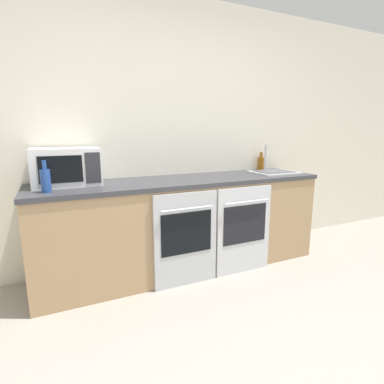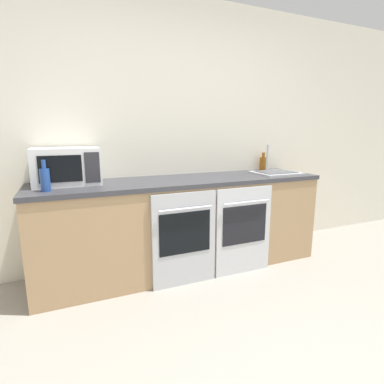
# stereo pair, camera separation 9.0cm
# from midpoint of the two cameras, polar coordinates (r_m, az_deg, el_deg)

# --- Properties ---
(wall_back) EXTENTS (10.00, 0.06, 2.60)m
(wall_back) POSITION_cam_midpoint_polar(r_m,az_deg,el_deg) (3.10, -3.17, 11.06)
(wall_back) COLOR silver
(wall_back) RESTS_ON ground_plane
(counter_back) EXTENTS (2.71, 0.66, 0.88)m
(counter_back) POSITION_cam_midpoint_polar(r_m,az_deg,el_deg) (2.91, -0.65, -6.09)
(counter_back) COLOR tan
(counter_back) RESTS_ON ground_plane
(oven_left) EXTENTS (0.57, 0.06, 0.82)m
(oven_left) POSITION_cam_midpoint_polar(r_m,az_deg,el_deg) (2.58, -0.41, -8.95)
(oven_left) COLOR #B7BABF
(oven_left) RESTS_ON ground_plane
(oven_right) EXTENTS (0.57, 0.06, 0.82)m
(oven_right) POSITION_cam_midpoint_polar(r_m,az_deg,el_deg) (2.85, 10.71, -7.16)
(oven_right) COLOR silver
(oven_right) RESTS_ON ground_plane
(microwave) EXTENTS (0.53, 0.37, 0.31)m
(microwave) POSITION_cam_midpoint_polar(r_m,az_deg,el_deg) (2.70, -21.88, 4.58)
(microwave) COLOR silver
(microwave) RESTS_ON counter_back
(bottle_amber) EXTENTS (0.08, 0.08, 0.20)m
(bottle_amber) POSITION_cam_midpoint_polar(r_m,az_deg,el_deg) (3.55, 14.12, 5.33)
(bottle_amber) COLOR #8C5114
(bottle_amber) RESTS_ON counter_back
(bottle_blue) EXTENTS (0.07, 0.07, 0.23)m
(bottle_blue) POSITION_cam_midpoint_polar(r_m,az_deg,el_deg) (2.44, -25.25, 2.23)
(bottle_blue) COLOR #234793
(bottle_blue) RESTS_ON counter_back
(sink) EXTENTS (0.46, 0.39, 0.30)m
(sink) POSITION_cam_midpoint_polar(r_m,az_deg,el_deg) (3.32, 16.33, 3.70)
(sink) COLOR #B7BABF
(sink) RESTS_ON counter_back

